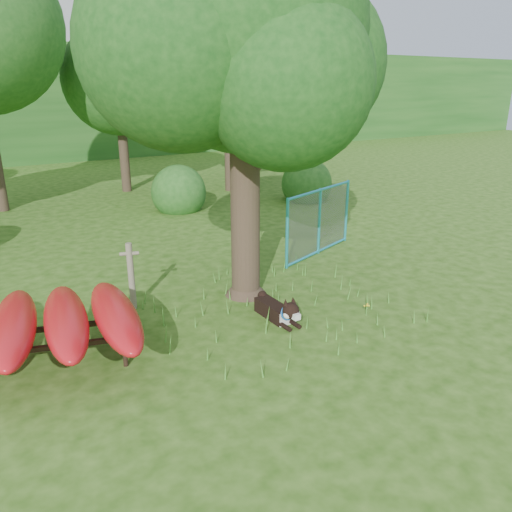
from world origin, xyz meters
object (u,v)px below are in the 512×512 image
husky_dog (279,311)px  fence_section (319,221)px  kayak_rack (40,324)px  oak_tree (241,43)px

husky_dog → fence_section: 3.96m
kayak_rack → fence_section: fence_section is taller
husky_dog → fence_section: bearing=40.7°
oak_tree → kayak_rack: 5.57m
oak_tree → husky_dog: oak_tree is taller
oak_tree → kayak_rack: size_ratio=2.11×
kayak_rack → husky_dog: kayak_rack is taller
husky_dog → fence_section: (2.92, 2.60, 0.62)m
oak_tree → fence_section: bearing=23.1°
husky_dog → kayak_rack: bearing=170.5°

